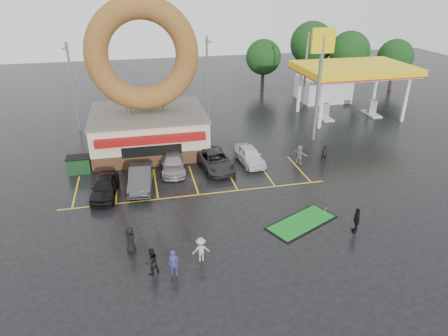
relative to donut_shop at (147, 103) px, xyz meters
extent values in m
plane|color=black|center=(3.00, -12.97, -4.46)|extent=(120.00, 120.00, 0.00)
cube|color=#472B19|center=(0.00, 0.03, -3.86)|extent=(10.00, 8.00, 1.20)
cube|color=beige|center=(0.00, 0.03, -2.11)|extent=(10.00, 8.00, 2.30)
cube|color=#59544C|center=(0.00, 0.03, -0.86)|extent=(10.20, 8.20, 0.20)
cube|color=maroon|center=(0.00, -4.27, -1.86)|extent=(9.00, 0.60, 0.60)
cylinder|color=slate|center=(-1.60, 0.03, -0.16)|extent=(0.30, 0.30, 1.20)
cylinder|color=slate|center=(1.60, 0.03, -0.16)|extent=(0.30, 0.30, 1.20)
torus|color=brown|center=(0.00, 0.03, 4.24)|extent=(9.60, 2.00, 9.60)
cylinder|color=silver|center=(18.00, 2.03, -1.96)|extent=(0.40, 0.40, 5.00)
cylinder|color=silver|center=(28.00, 2.03, -1.96)|extent=(0.40, 0.40, 5.00)
cylinder|color=silver|center=(18.00, 8.03, -1.96)|extent=(0.40, 0.40, 5.00)
cylinder|color=silver|center=(28.00, 8.03, -1.96)|extent=(0.40, 0.40, 5.00)
cube|color=silver|center=(23.00, 5.03, 0.79)|extent=(12.00, 8.00, 0.50)
cube|color=yellow|center=(23.00, 5.03, 1.09)|extent=(12.30, 8.30, 0.70)
cube|color=#99999E|center=(20.00, 5.03, -3.56)|extent=(0.90, 0.60, 1.60)
cube|color=#99999E|center=(26.00, 5.03, -3.56)|extent=(0.90, 0.60, 1.60)
cube|color=silver|center=(23.00, 12.03, -2.96)|extent=(6.00, 5.00, 3.00)
cylinder|color=slate|center=(16.00, -0.97, 0.54)|extent=(0.36, 0.36, 10.00)
cube|color=yellow|center=(16.00, -0.97, 5.04)|extent=(2.20, 0.30, 2.20)
cylinder|color=slate|center=(-7.00, 7.03, 0.04)|extent=(0.24, 0.24, 9.00)
cylinder|color=slate|center=(-7.00, 6.03, 4.24)|extent=(0.12, 2.00, 0.12)
cube|color=slate|center=(-7.00, 5.03, 4.19)|extent=(0.40, 0.18, 0.12)
cylinder|color=slate|center=(7.00, 8.03, 0.04)|extent=(0.24, 0.24, 9.00)
cylinder|color=slate|center=(7.00, 7.03, 4.24)|extent=(0.12, 2.00, 0.12)
cube|color=slate|center=(7.00, 6.03, 4.19)|extent=(0.40, 0.18, 0.12)
cylinder|color=slate|center=(19.00, 9.03, 0.04)|extent=(0.24, 0.24, 9.00)
cylinder|color=slate|center=(19.00, 8.03, 4.24)|extent=(0.12, 2.00, 0.12)
cube|color=slate|center=(19.00, 7.03, 4.19)|extent=(0.40, 0.18, 0.12)
cylinder|color=#332114|center=(29.00, 17.03, -3.02)|extent=(0.50, 0.50, 2.88)
sphere|color=black|center=(29.00, 17.03, 0.74)|extent=(5.60, 5.60, 5.60)
cylinder|color=#332114|center=(35.00, 15.03, -3.20)|extent=(0.50, 0.50, 2.52)
sphere|color=black|center=(35.00, 15.03, 0.09)|extent=(4.90, 4.90, 4.90)
cylinder|color=#332114|center=(25.00, 21.03, -2.84)|extent=(0.50, 0.50, 3.24)
sphere|color=black|center=(25.00, 21.03, 1.39)|extent=(6.30, 6.30, 6.30)
cylinder|color=#332114|center=(17.00, 19.03, -3.20)|extent=(0.50, 0.50, 2.52)
sphere|color=black|center=(17.00, 19.03, 0.09)|extent=(4.90, 4.90, 4.90)
imported|color=black|center=(-3.75, -8.18, -3.72)|extent=(2.21, 4.51, 1.48)
imported|color=#333336|center=(-1.12, -7.42, -3.67)|extent=(2.12, 4.94, 1.58)
imported|color=#959599|center=(1.61, -4.98, -3.79)|extent=(2.23, 4.78, 1.35)
imported|color=#29292B|center=(5.12, -5.33, -3.74)|extent=(3.00, 5.44, 1.44)
imported|color=silver|center=(8.22, -4.97, -3.72)|extent=(2.16, 4.50, 1.48)
imported|color=navy|center=(0.27, -18.00, -3.69)|extent=(0.58, 0.39, 1.54)
imported|color=black|center=(-0.89, -17.64, -3.66)|extent=(0.98, 0.93, 1.60)
imported|color=#9B9A9D|center=(1.90, -17.14, -3.71)|extent=(1.00, 0.59, 1.52)
imported|color=black|center=(-1.98, -15.41, -3.63)|extent=(0.61, 0.87, 1.68)
imported|color=black|center=(11.95, -16.42, -3.62)|extent=(0.70, 1.07, 1.70)
imported|color=gray|center=(12.42, -5.98, -3.63)|extent=(1.12, 1.61, 1.68)
imported|color=black|center=(14.62, -6.17, -3.67)|extent=(0.59, 0.40, 1.59)
cube|color=#163A1E|center=(-5.99, -3.61, -3.81)|extent=(1.80, 1.20, 1.30)
cube|color=black|center=(9.00, -14.80, -4.44)|extent=(5.27, 3.99, 0.06)
cube|color=#147A22|center=(9.00, -14.80, -4.40)|extent=(4.98, 3.70, 0.03)
cylinder|color=silver|center=(10.93, -14.24, -4.13)|extent=(0.02, 0.02, 0.55)
cube|color=red|center=(11.00, -14.24, -3.91)|extent=(0.14, 0.01, 0.10)
camera|label=1|loc=(-0.84, -35.29, 10.19)|focal=32.00mm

